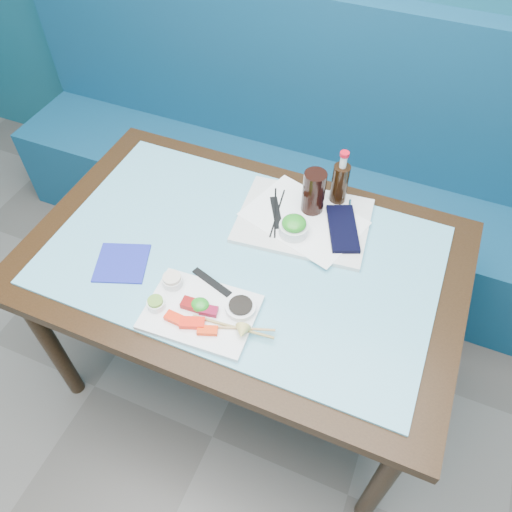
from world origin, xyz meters
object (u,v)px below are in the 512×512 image
at_px(serving_tray, 303,220).
at_px(cola_bottle_body, 339,185).
at_px(seaweed_bowl, 294,229).
at_px(blue_napkin, 122,263).
at_px(dining_table, 243,271).
at_px(sashimi_plate, 201,312).
at_px(cola_glass, 314,192).
at_px(booth_bench, 315,182).

height_order(serving_tray, cola_bottle_body, cola_bottle_body).
xyz_separation_m(seaweed_bowl, blue_napkin, (-0.46, -0.32, -0.03)).
height_order(dining_table, sashimi_plate, sashimi_plate).
distance_m(sashimi_plate, cola_glass, 0.55).
distance_m(booth_bench, sashimi_plate, 1.16).
height_order(booth_bench, cola_glass, booth_bench).
distance_m(booth_bench, seaweed_bowl, 0.83).
bearing_deg(booth_bench, cola_glass, -76.11).
bearing_deg(seaweed_bowl, dining_table, -132.73).
height_order(dining_table, serving_tray, serving_tray).
xyz_separation_m(sashimi_plate, blue_napkin, (-0.32, 0.07, -0.00)).
height_order(cola_glass, cola_bottle_body, cola_glass).
relative_size(sashimi_plate, seaweed_bowl, 3.27).
bearing_deg(booth_bench, serving_tray, -78.14).
bearing_deg(blue_napkin, cola_glass, 43.10).
bearing_deg(cola_bottle_body, seaweed_bowl, -112.40).
bearing_deg(cola_bottle_body, booth_bench, 112.75).
xyz_separation_m(booth_bench, seaweed_bowl, (0.12, -0.71, 0.42)).
distance_m(dining_table, cola_bottle_body, 0.44).
bearing_deg(seaweed_bowl, sashimi_plate, -110.12).
bearing_deg(seaweed_bowl, cola_bottle_body, 67.60).
height_order(sashimi_plate, blue_napkin, sashimi_plate).
bearing_deg(sashimi_plate, cola_bottle_body, 65.93).
bearing_deg(sashimi_plate, dining_table, 82.35).
relative_size(dining_table, sashimi_plate, 4.44).
distance_m(cola_glass, cola_bottle_body, 0.10).
height_order(dining_table, cola_bottle_body, cola_bottle_body).
xyz_separation_m(sashimi_plate, cola_bottle_body, (0.23, 0.60, 0.07)).
relative_size(cola_bottle_body, blue_napkin, 1.03).
bearing_deg(serving_tray, cola_bottle_body, 54.40).
xyz_separation_m(sashimi_plate, seaweed_bowl, (0.14, 0.39, 0.03)).
relative_size(booth_bench, sashimi_plate, 9.51).
bearing_deg(dining_table, serving_tray, 57.45).
bearing_deg(dining_table, sashimi_plate, -94.50).
xyz_separation_m(cola_glass, cola_bottle_body, (0.07, 0.08, -0.01)).
height_order(serving_tray, blue_napkin, serving_tray).
height_order(serving_tray, seaweed_bowl, seaweed_bowl).
distance_m(serving_tray, cola_glass, 0.10).
height_order(dining_table, seaweed_bowl, seaweed_bowl).
bearing_deg(serving_tray, sashimi_plate, -114.17).
bearing_deg(cola_glass, seaweed_bowl, -98.75).
xyz_separation_m(booth_bench, dining_table, (0.00, -0.84, 0.29)).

